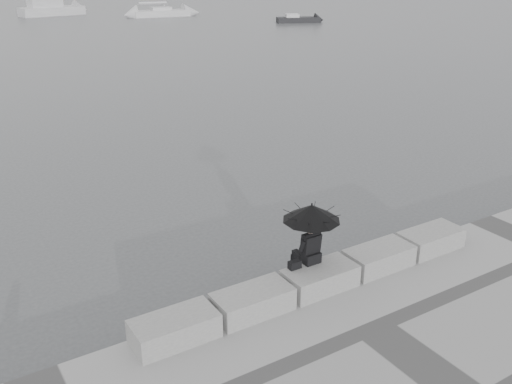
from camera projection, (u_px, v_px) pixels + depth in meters
ground at (306, 298)px, 12.87m from camera, size 360.00×360.00×0.00m
stone_block_far_left at (175, 329)px, 10.56m from camera, size 1.60×0.80×0.50m
stone_block_left at (253, 302)px, 11.40m from camera, size 1.60×0.80×0.50m
stone_block_centre at (320, 278)px, 12.23m from camera, size 1.60×0.80×0.50m
stone_block_right at (379, 258)px, 13.06m from camera, size 1.60×0.80×0.50m
stone_block_far_right at (430, 240)px, 13.89m from camera, size 1.60×0.80×0.50m
seated_person at (312, 219)px, 12.00m from camera, size 1.24×1.24×1.39m
bag at (295, 265)px, 12.10m from camera, size 0.27×0.15×0.17m
sailboat_right at (161, 12)px, 73.92m from camera, size 7.45×3.48×12.90m
motor_cruiser at (52, 8)px, 75.14m from camera, size 8.46×4.00×4.50m
small_motorboat at (298, 20)px, 67.32m from camera, size 5.31×3.48×1.10m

